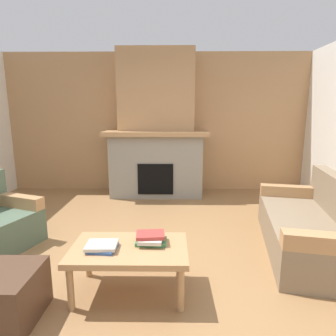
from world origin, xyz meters
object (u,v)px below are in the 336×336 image
Objects in this scene: fireplace at (156,134)px; ottoman at (3,296)px; coffee_table at (129,253)px; couch at (311,227)px.

fireplace reaches higher than ottoman.
coffee_table is (-0.07, -3.08, -0.79)m from fireplace.
couch reaches higher than coffee_table.
couch is at bearing 21.92° from coffee_table.
couch is 3.71× the size of ottoman.
fireplace is 2.70× the size of coffee_table.
coffee_table reaches higher than ottoman.
couch is at bearing -50.56° from fireplace.
fireplace reaches higher than coffee_table.
fireplace is 1.40× the size of couch.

